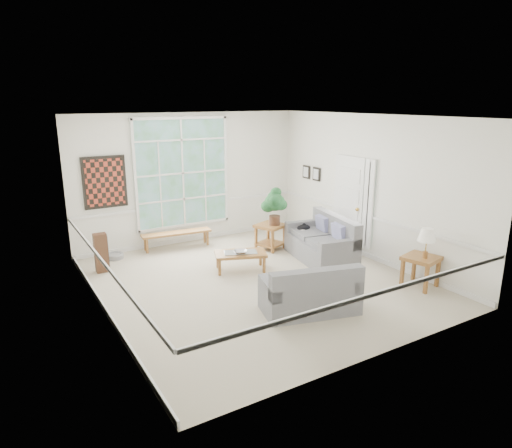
% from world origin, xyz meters
% --- Properties ---
extents(floor, '(5.50, 6.00, 0.01)m').
position_xyz_m(floor, '(0.00, 0.00, -0.01)').
color(floor, '#B1A690').
rests_on(floor, ground).
extents(ceiling, '(5.50, 6.00, 0.02)m').
position_xyz_m(ceiling, '(0.00, 0.00, 3.00)').
color(ceiling, white).
rests_on(ceiling, ground).
extents(wall_back, '(5.50, 0.02, 3.00)m').
position_xyz_m(wall_back, '(0.00, 3.00, 1.50)').
color(wall_back, white).
rests_on(wall_back, ground).
extents(wall_front, '(5.50, 0.02, 3.00)m').
position_xyz_m(wall_front, '(0.00, -3.00, 1.50)').
color(wall_front, white).
rests_on(wall_front, ground).
extents(wall_left, '(0.02, 6.00, 3.00)m').
position_xyz_m(wall_left, '(-2.75, 0.00, 1.50)').
color(wall_left, white).
rests_on(wall_left, ground).
extents(wall_right, '(0.02, 6.00, 3.00)m').
position_xyz_m(wall_right, '(2.75, 0.00, 1.50)').
color(wall_right, white).
rests_on(wall_right, ground).
extents(window_back, '(2.30, 0.08, 2.40)m').
position_xyz_m(window_back, '(-0.20, 2.96, 1.65)').
color(window_back, white).
rests_on(window_back, wall_back).
extents(entry_door, '(0.08, 0.90, 2.10)m').
position_xyz_m(entry_door, '(2.71, 0.60, 1.05)').
color(entry_door, white).
rests_on(entry_door, floor).
extents(door_sidelight, '(0.08, 0.26, 1.90)m').
position_xyz_m(door_sidelight, '(2.71, -0.03, 1.15)').
color(door_sidelight, white).
rests_on(door_sidelight, wall_right).
extents(wall_art, '(0.90, 0.06, 1.10)m').
position_xyz_m(wall_art, '(-1.95, 2.95, 1.60)').
color(wall_art, '#5F2419').
rests_on(wall_art, wall_back).
extents(wall_frame_near, '(0.04, 0.26, 0.32)m').
position_xyz_m(wall_frame_near, '(2.71, 1.75, 1.55)').
color(wall_frame_near, black).
rests_on(wall_frame_near, wall_right).
extents(wall_frame_far, '(0.04, 0.26, 0.32)m').
position_xyz_m(wall_frame_far, '(2.71, 2.15, 1.55)').
color(wall_frame_far, black).
rests_on(wall_frame_far, wall_right).
extents(loveseat_right, '(1.20, 1.87, 0.94)m').
position_xyz_m(loveseat_right, '(1.77, 0.34, 0.47)').
color(loveseat_right, slate).
rests_on(loveseat_right, floor).
extents(loveseat_front, '(1.65, 1.14, 0.81)m').
position_xyz_m(loveseat_front, '(0.09, -1.47, 0.40)').
color(loveseat_front, slate).
rests_on(loveseat_front, floor).
extents(coffee_table, '(1.13, 0.87, 0.37)m').
position_xyz_m(coffee_table, '(0.02, 0.66, 0.19)').
color(coffee_table, brown).
rests_on(coffee_table, floor).
extents(pewter_bowl, '(0.43, 0.43, 0.08)m').
position_xyz_m(pewter_bowl, '(-0.02, 0.60, 0.41)').
color(pewter_bowl, '#A0A0A5').
rests_on(pewter_bowl, coffee_table).
extents(window_bench, '(1.60, 0.48, 0.37)m').
position_xyz_m(window_bench, '(-0.53, 2.65, 0.18)').
color(window_bench, brown).
rests_on(window_bench, floor).
extents(end_table, '(0.74, 0.74, 0.57)m').
position_xyz_m(end_table, '(1.25, 1.49, 0.29)').
color(end_table, brown).
rests_on(end_table, floor).
extents(houseplant, '(0.50, 0.50, 0.84)m').
position_xyz_m(houseplant, '(1.31, 1.42, 0.99)').
color(houseplant, '#1C4D26').
rests_on(houseplant, end_table).
extents(side_table, '(0.68, 0.68, 0.57)m').
position_xyz_m(side_table, '(2.40, -1.71, 0.29)').
color(side_table, brown).
rests_on(side_table, floor).
extents(table_lamp, '(0.33, 0.33, 0.54)m').
position_xyz_m(table_lamp, '(2.39, -1.79, 0.84)').
color(table_lamp, white).
rests_on(table_lamp, side_table).
extents(pet_bed, '(0.44, 0.44, 0.11)m').
position_xyz_m(pet_bed, '(-1.95, 2.65, 0.06)').
color(pet_bed, gray).
rests_on(pet_bed, floor).
extents(floor_speaker, '(0.25, 0.20, 0.78)m').
position_xyz_m(floor_speaker, '(-2.35, 2.00, 0.39)').
color(floor_speaker, '#422819').
rests_on(floor_speaker, floor).
extents(cat, '(0.37, 0.30, 0.15)m').
position_xyz_m(cat, '(1.78, 0.96, 0.55)').
color(cat, black).
rests_on(cat, loveseat_right).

